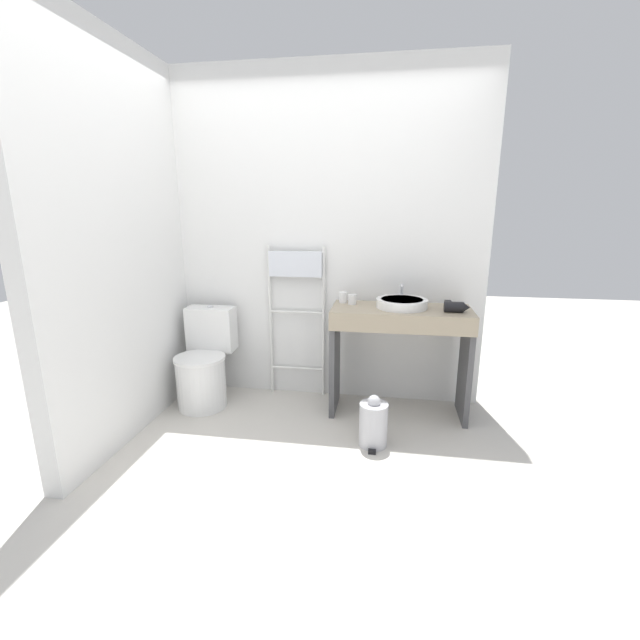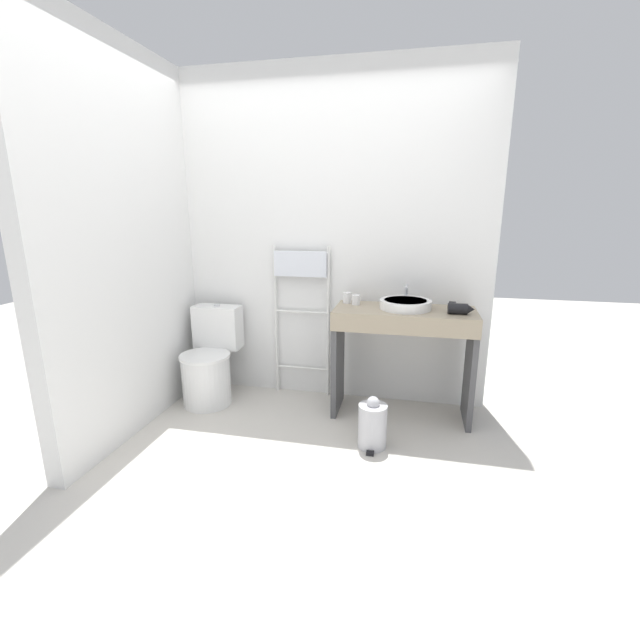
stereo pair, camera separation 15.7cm
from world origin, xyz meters
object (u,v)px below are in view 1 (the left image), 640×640
(towel_radiator, at_px, (296,286))
(sink_basin, at_px, (402,303))
(toilet, at_px, (204,366))
(hair_dryer, at_px, (455,307))
(cup_near_wall, at_px, (343,297))
(trash_bin, at_px, (373,423))
(cup_near_edge, at_px, (352,299))

(towel_radiator, xyz_separation_m, sink_basin, (0.84, -0.20, -0.07))
(toilet, bearing_deg, hair_dryer, 0.28)
(towel_radiator, height_order, cup_near_wall, towel_radiator)
(towel_radiator, distance_m, trash_bin, 1.26)
(towel_radiator, distance_m, cup_near_wall, 0.41)
(toilet, height_order, trash_bin, toilet)
(sink_basin, distance_m, trash_bin, 0.91)
(cup_near_wall, bearing_deg, sink_basin, -13.12)
(towel_radiator, relative_size, sink_basin, 3.35)
(sink_basin, bearing_deg, towel_radiator, 166.84)
(trash_bin, bearing_deg, cup_near_wall, 113.92)
(toilet, height_order, cup_near_wall, cup_near_wall)
(hair_dryer, xyz_separation_m, trash_bin, (-0.53, -0.45, -0.72))
(cup_near_edge, bearing_deg, towel_radiator, 163.51)
(sink_basin, bearing_deg, cup_near_edge, 171.19)
(toilet, distance_m, towel_radiator, 0.98)
(towel_radiator, relative_size, trash_bin, 3.51)
(hair_dryer, bearing_deg, cup_near_wall, 167.30)
(cup_near_edge, bearing_deg, hair_dryer, -10.51)
(toilet, xyz_separation_m, hair_dryer, (1.92, 0.01, 0.56))
(cup_near_edge, xyz_separation_m, trash_bin, (0.21, -0.59, -0.72))
(towel_radiator, relative_size, cup_near_wall, 15.18)
(cup_near_wall, xyz_separation_m, trash_bin, (0.28, -0.64, -0.72))
(toilet, distance_m, sink_basin, 1.65)
(towel_radiator, height_order, sink_basin, towel_radiator)
(sink_basin, height_order, hair_dryer, hair_dryer)
(toilet, bearing_deg, cup_near_edge, 7.12)
(toilet, relative_size, hair_dryer, 4.34)
(toilet, relative_size, cup_near_edge, 10.28)
(cup_near_wall, bearing_deg, cup_near_edge, -31.67)
(sink_basin, xyz_separation_m, trash_bin, (-0.17, -0.53, -0.71))
(towel_radiator, bearing_deg, toilet, -157.86)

